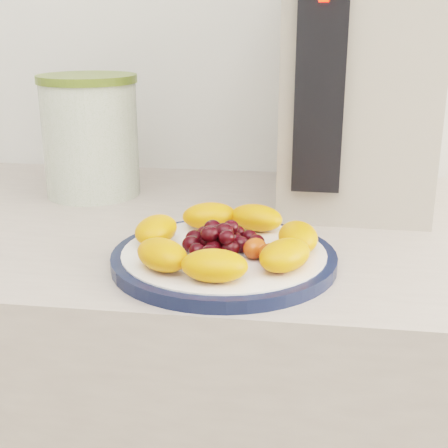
# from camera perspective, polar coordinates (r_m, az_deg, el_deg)

# --- Properties ---
(plate_rim) EXTENTS (0.26, 0.26, 0.01)m
(plate_rim) POSITION_cam_1_polar(r_m,az_deg,el_deg) (0.73, 0.00, -3.19)
(plate_rim) COLOR #111935
(plate_rim) RESTS_ON counter
(plate_face) EXTENTS (0.24, 0.24, 0.02)m
(plate_face) POSITION_cam_1_polar(r_m,az_deg,el_deg) (0.72, 0.00, -3.11)
(plate_face) COLOR white
(plate_face) RESTS_ON counter
(canister) EXTENTS (0.18, 0.18, 0.18)m
(canister) POSITION_cam_1_polar(r_m,az_deg,el_deg) (1.02, -12.08, 7.54)
(canister) COLOR #355A10
(canister) RESTS_ON counter
(canister_lid) EXTENTS (0.19, 0.19, 0.01)m
(canister_lid) POSITION_cam_1_polar(r_m,az_deg,el_deg) (1.01, -12.44, 12.85)
(canister_lid) COLOR #586927
(canister_lid) RESTS_ON canister
(appliance_body) EXTENTS (0.22, 0.30, 0.37)m
(appliance_body) POSITION_cam_1_polar(r_m,az_deg,el_deg) (0.98, 12.05, 12.73)
(appliance_body) COLOR #A49A8B
(appliance_body) RESTS_ON counter
(appliance_panel) EXTENTS (0.06, 0.02, 0.27)m
(appliance_panel) POSITION_cam_1_polar(r_m,az_deg,el_deg) (0.82, 8.75, 12.29)
(appliance_panel) COLOR black
(appliance_panel) RESTS_ON appliance_body
(fruit_plate) EXTENTS (0.22, 0.22, 0.03)m
(fruit_plate) POSITION_cam_1_polar(r_m,az_deg,el_deg) (0.71, 0.40, -1.40)
(fruit_plate) COLOR orange
(fruit_plate) RESTS_ON plate_face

